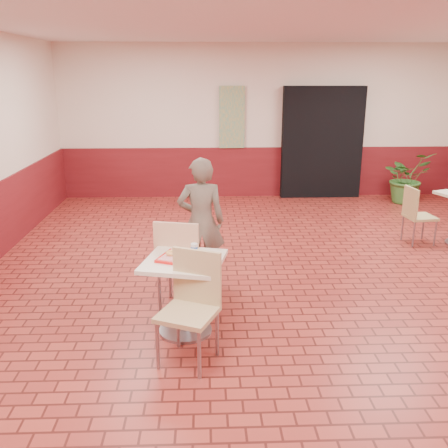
{
  "coord_description": "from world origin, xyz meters",
  "views": [
    {
      "loc": [
        -1.15,
        -5.03,
        2.44
      ],
      "look_at": [
        -0.95,
        -0.12,
        0.95
      ],
      "focal_mm": 40.0,
      "sensor_mm": 36.0,
      "label": 1
    }
  ],
  "objects_px": {
    "paper_cup": "(194,248)",
    "potted_plant": "(406,177)",
    "chair_second_left": "(416,212)",
    "main_table": "(184,284)",
    "serving_tray": "(184,258)",
    "long_john_donut": "(189,255)",
    "customer": "(201,222)",
    "chair_main_front": "(191,301)",
    "ring_donut": "(171,253)",
    "chair_main_back": "(180,260)"
  },
  "relations": [
    {
      "from": "customer",
      "to": "long_john_donut",
      "type": "distance_m",
      "value": 1.23
    },
    {
      "from": "serving_tray",
      "to": "chair_second_left",
      "type": "distance_m",
      "value": 4.18
    },
    {
      "from": "main_table",
      "to": "potted_plant",
      "type": "relative_size",
      "value": 0.76
    },
    {
      "from": "main_table",
      "to": "long_john_donut",
      "type": "height_order",
      "value": "long_john_donut"
    },
    {
      "from": "chair_second_left",
      "to": "potted_plant",
      "type": "relative_size",
      "value": 0.85
    },
    {
      "from": "main_table",
      "to": "potted_plant",
      "type": "xyz_separation_m",
      "value": [
        4.12,
        4.95,
        -0.01
      ]
    },
    {
      "from": "ring_donut",
      "to": "potted_plant",
      "type": "bearing_deg",
      "value": 49.1
    },
    {
      "from": "customer",
      "to": "chair_main_back",
      "type": "bearing_deg",
      "value": 71.65
    },
    {
      "from": "chair_second_left",
      "to": "long_john_donut",
      "type": "bearing_deg",
      "value": 121.53
    },
    {
      "from": "customer",
      "to": "serving_tray",
      "type": "bearing_deg",
      "value": 81.14
    },
    {
      "from": "ring_donut",
      "to": "long_john_donut",
      "type": "xyz_separation_m",
      "value": [
        0.18,
        -0.07,
        0.0
      ]
    },
    {
      "from": "chair_main_back",
      "to": "paper_cup",
      "type": "bearing_deg",
      "value": 126.09
    },
    {
      "from": "potted_plant",
      "to": "serving_tray",
      "type": "bearing_deg",
      "value": -129.74
    },
    {
      "from": "customer",
      "to": "paper_cup",
      "type": "relative_size",
      "value": 17.72
    },
    {
      "from": "customer",
      "to": "chair_second_left",
      "type": "relative_size",
      "value": 1.79
    },
    {
      "from": "chair_main_back",
      "to": "customer",
      "type": "xyz_separation_m",
      "value": [
        0.22,
        0.73,
        0.2
      ]
    },
    {
      "from": "chair_main_back",
      "to": "long_john_donut",
      "type": "xyz_separation_m",
      "value": [
        0.12,
        -0.5,
        0.24
      ]
    },
    {
      "from": "long_john_donut",
      "to": "potted_plant",
      "type": "height_order",
      "value": "potted_plant"
    },
    {
      "from": "potted_plant",
      "to": "chair_main_back",
      "type": "bearing_deg",
      "value": -133.12
    },
    {
      "from": "ring_donut",
      "to": "chair_main_front",
      "type": "bearing_deg",
      "value": -69.13
    },
    {
      "from": "serving_tray",
      "to": "chair_main_back",
      "type": "bearing_deg",
      "value": 97.24
    },
    {
      "from": "chair_main_front",
      "to": "potted_plant",
      "type": "relative_size",
      "value": 0.98
    },
    {
      "from": "main_table",
      "to": "serving_tray",
      "type": "bearing_deg",
      "value": 0.0
    },
    {
      "from": "chair_main_back",
      "to": "long_john_donut",
      "type": "bearing_deg",
      "value": 115.57
    },
    {
      "from": "chair_main_front",
      "to": "serving_tray",
      "type": "height_order",
      "value": "chair_main_front"
    },
    {
      "from": "customer",
      "to": "chair_second_left",
      "type": "distance_m",
      "value": 3.43
    },
    {
      "from": "long_john_donut",
      "to": "paper_cup",
      "type": "xyz_separation_m",
      "value": [
        0.04,
        0.13,
        0.02
      ]
    },
    {
      "from": "chair_main_front",
      "to": "potted_plant",
      "type": "bearing_deg",
      "value": 77.07
    },
    {
      "from": "paper_cup",
      "to": "chair_second_left",
      "type": "relative_size",
      "value": 0.1
    },
    {
      "from": "long_john_donut",
      "to": "potted_plant",
      "type": "relative_size",
      "value": 0.15
    },
    {
      "from": "chair_main_front",
      "to": "serving_tray",
      "type": "xyz_separation_m",
      "value": [
        -0.08,
        0.47,
        0.22
      ]
    },
    {
      "from": "chair_second_left",
      "to": "potted_plant",
      "type": "distance_m",
      "value": 2.55
    },
    {
      "from": "main_table",
      "to": "ring_donut",
      "type": "bearing_deg",
      "value": 153.75
    },
    {
      "from": "potted_plant",
      "to": "paper_cup",
      "type": "bearing_deg",
      "value": -129.76
    },
    {
      "from": "customer",
      "to": "ring_donut",
      "type": "relative_size",
      "value": 14.26
    },
    {
      "from": "main_table",
      "to": "chair_main_front",
      "type": "distance_m",
      "value": 0.47
    },
    {
      "from": "chair_second_left",
      "to": "potted_plant",
      "type": "xyz_separation_m",
      "value": [
        0.81,
        2.42,
        0.02
      ]
    },
    {
      "from": "ring_donut",
      "to": "customer",
      "type": "bearing_deg",
      "value": 76.4
    },
    {
      "from": "customer",
      "to": "main_table",
      "type": "bearing_deg",
      "value": 81.14
    },
    {
      "from": "long_john_donut",
      "to": "chair_second_left",
      "type": "height_order",
      "value": "chair_second_left"
    },
    {
      "from": "chair_main_front",
      "to": "chair_second_left",
      "type": "distance_m",
      "value": 4.41
    },
    {
      "from": "paper_cup",
      "to": "customer",
      "type": "bearing_deg",
      "value": 86.84
    },
    {
      "from": "paper_cup",
      "to": "chair_second_left",
      "type": "distance_m",
      "value": 4.03
    },
    {
      "from": "ring_donut",
      "to": "chair_main_back",
      "type": "bearing_deg",
      "value": 82.23
    },
    {
      "from": "ring_donut",
      "to": "chair_second_left",
      "type": "height_order",
      "value": "chair_second_left"
    },
    {
      "from": "customer",
      "to": "ring_donut",
      "type": "xyz_separation_m",
      "value": [
        -0.28,
        -1.15,
        0.04
      ]
    },
    {
      "from": "paper_cup",
      "to": "potted_plant",
      "type": "relative_size",
      "value": 0.09
    },
    {
      "from": "ring_donut",
      "to": "long_john_donut",
      "type": "height_order",
      "value": "long_john_donut"
    },
    {
      "from": "main_table",
      "to": "ring_donut",
      "type": "height_order",
      "value": "ring_donut"
    },
    {
      "from": "chair_main_back",
      "to": "serving_tray",
      "type": "relative_size",
      "value": 2.27
    }
  ]
}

